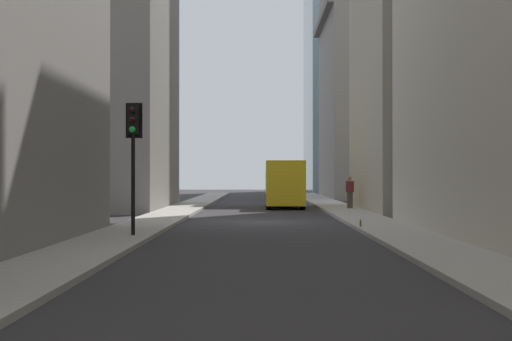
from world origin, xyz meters
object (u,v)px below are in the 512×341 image
object	(u,v)px
hatchback_grey	(279,192)
discarded_bottle	(361,224)
traffic_light_foreground	(133,138)
pedestrian	(350,191)
delivery_truck	(284,184)

from	to	relation	value
hatchback_grey	discarded_bottle	xyz separation A→B (m)	(-29.90, -2.16, -0.42)
hatchback_grey	traffic_light_foreground	distance (m)	34.06
traffic_light_foreground	pedestrian	world-z (taller)	traffic_light_foreground
delivery_truck	traffic_light_foreground	bearing A→B (deg)	165.61
delivery_truck	discarded_bottle	xyz separation A→B (m)	(-17.43, -2.16, -1.21)
traffic_light_foreground	pedestrian	bearing A→B (deg)	-26.69
pedestrian	discarded_bottle	distance (m)	14.36
hatchback_grey	pedestrian	distance (m)	16.05
hatchback_grey	discarded_bottle	world-z (taller)	hatchback_grey
pedestrian	hatchback_grey	bearing A→B (deg)	12.95
delivery_truck	pedestrian	world-z (taller)	delivery_truck
hatchback_grey	delivery_truck	bearing A→B (deg)	-180.00
delivery_truck	hatchback_grey	world-z (taller)	delivery_truck
traffic_light_foreground	pedestrian	size ratio (longest dim) A/B	2.30
hatchback_grey	pedestrian	xyz separation A→B (m)	(-15.64, -3.60, 0.45)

